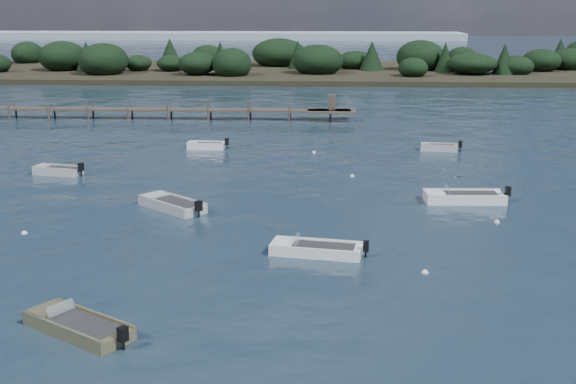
# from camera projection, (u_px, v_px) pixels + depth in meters

# --- Properties ---
(ground) EXTENTS (400.00, 400.00, 0.00)m
(ground) POSITION_uv_depth(u_px,v_px,m) (298.00, 105.00, 87.64)
(ground) COLOR #162533
(ground) RESTS_ON ground
(tender_far_grey) EXTENTS (3.83, 2.11, 1.21)m
(tender_far_grey) POSITION_uv_depth(u_px,v_px,m) (58.00, 172.00, 51.68)
(tender_far_grey) COLOR #A6ABAE
(tender_far_grey) RESTS_ON ground
(tender_far_grey_b) EXTENTS (3.43, 1.65, 1.15)m
(tender_far_grey_b) POSITION_uv_depth(u_px,v_px,m) (439.00, 149.00, 60.10)
(tender_far_grey_b) COLOR #A6ABAE
(tender_far_grey_b) RESTS_ON ground
(dinghy_mid_white_a) EXTENTS (4.84, 2.36, 1.11)m
(dinghy_mid_white_a) POSITION_uv_depth(u_px,v_px,m) (316.00, 251.00, 35.20)
(dinghy_mid_white_a) COLOR white
(dinghy_mid_white_a) RESTS_ON ground
(dinghy_mid_white_b) EXTENTS (5.26, 2.03, 1.30)m
(dinghy_mid_white_b) POSITION_uv_depth(u_px,v_px,m) (464.00, 199.00, 44.51)
(dinghy_mid_white_b) COLOR white
(dinghy_mid_white_b) RESTS_ON ground
(dinghy_mid_grey) EXTENTS (4.52, 4.21, 1.23)m
(dinghy_mid_grey) POSITION_uv_depth(u_px,v_px,m) (172.00, 206.00, 42.91)
(dinghy_mid_grey) COLOR #A6ABAE
(dinghy_mid_grey) RESTS_ON ground
(tender_far_white) EXTENTS (3.49, 1.41, 1.18)m
(tender_far_white) POSITION_uv_depth(u_px,v_px,m) (206.00, 147.00, 60.82)
(tender_far_white) COLOR white
(tender_far_white) RESTS_ON ground
(dinghy_near_olive) EXTENTS (4.64, 3.78, 1.17)m
(dinghy_near_olive) POSITION_uv_depth(u_px,v_px,m) (78.00, 328.00, 26.77)
(dinghy_near_olive) COLOR #696646
(dinghy_near_olive) RESTS_ON ground
(buoy_b) EXTENTS (0.32, 0.32, 0.32)m
(buoy_b) POSITION_uv_depth(u_px,v_px,m) (425.00, 273.00, 32.71)
(buoy_b) COLOR white
(buoy_b) RESTS_ON ground
(buoy_c) EXTENTS (0.32, 0.32, 0.32)m
(buoy_c) POSITION_uv_depth(u_px,v_px,m) (24.00, 234.00, 38.34)
(buoy_c) COLOR white
(buoy_c) RESTS_ON ground
(buoy_d) EXTENTS (0.32, 0.32, 0.32)m
(buoy_d) POSITION_uv_depth(u_px,v_px,m) (497.00, 222.00, 40.30)
(buoy_d) COLOR white
(buoy_d) RESTS_ON ground
(buoy_e) EXTENTS (0.32, 0.32, 0.32)m
(buoy_e) POSITION_uv_depth(u_px,v_px,m) (314.00, 153.00, 59.29)
(buoy_e) COLOR white
(buoy_e) RESTS_ON ground
(buoy_extra_b) EXTENTS (0.32, 0.32, 0.32)m
(buoy_extra_b) POSITION_uv_depth(u_px,v_px,m) (352.00, 176.00, 51.10)
(buoy_extra_b) COLOR white
(buoy_extra_b) RESTS_ON ground
(jetty) EXTENTS (64.50, 3.20, 3.40)m
(jetty) POSITION_uv_depth(u_px,v_px,m) (90.00, 109.00, 76.92)
(jetty) COLOR #4B4037
(jetty) RESTS_ON ground
(far_headland) EXTENTS (190.00, 40.00, 5.80)m
(far_headland) POSITION_uv_depth(u_px,v_px,m) (452.00, 63.00, 124.51)
(far_headland) COLOR black
(far_headland) RESTS_ON ground
(distant_haze) EXTENTS (280.00, 20.00, 2.40)m
(distant_haze) POSITION_uv_depth(u_px,v_px,m) (65.00, 39.00, 256.59)
(distant_haze) COLOR #92A3B4
(distant_haze) RESTS_ON ground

